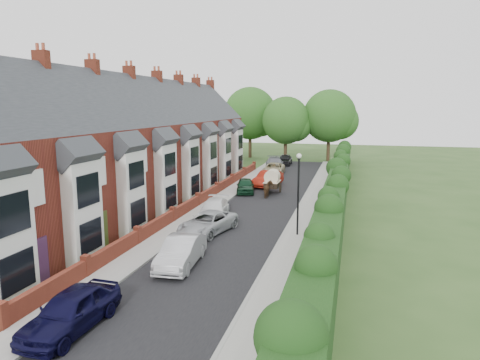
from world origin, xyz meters
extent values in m
plane|color=#2D4C1E|center=(0.00, 0.00, 0.00)|extent=(140.00, 140.00, 0.00)
cube|color=black|center=(-0.50, 11.00, 0.01)|extent=(6.00, 58.00, 0.02)
cube|color=#9B9793|center=(3.60, 11.00, 0.06)|extent=(2.20, 58.00, 0.12)
cube|color=#9B9793|center=(-4.35, 11.00, 0.06)|extent=(1.70, 58.00, 0.12)
cube|color=#999994|center=(2.55, 11.00, 0.07)|extent=(0.18, 58.00, 0.13)
cube|color=#999994|center=(-3.55, 11.00, 0.07)|extent=(0.18, 58.00, 0.13)
cube|color=black|center=(5.40, 11.00, 1.25)|extent=(1.50, 58.00, 2.50)
cube|color=maroon|center=(-11.00, 10.00, 3.25)|extent=(8.00, 40.00, 6.50)
cube|color=#282B2F|center=(-11.00, 10.00, 6.50)|extent=(8.00, 40.20, 8.00)
cube|color=white|center=(-6.65, -8.10, 2.60)|extent=(0.70, 2.40, 5.20)
cube|color=black|center=(-6.28, -8.10, 1.40)|extent=(0.06, 1.80, 1.60)
cube|color=black|center=(-6.28, -8.10, 3.80)|extent=(0.06, 1.80, 1.60)
cube|color=#3F2D2D|center=(-6.96, -6.00, 1.05)|extent=(0.08, 0.90, 2.10)
cube|color=white|center=(-6.95, -6.10, 4.40)|extent=(0.12, 1.20, 1.60)
cube|color=white|center=(-6.65, -3.10, 2.60)|extent=(0.70, 2.40, 5.20)
cube|color=black|center=(-6.28, -3.10, 1.40)|extent=(0.06, 1.80, 1.60)
cube|color=black|center=(-6.28, -3.10, 3.80)|extent=(0.06, 1.80, 1.60)
cube|color=#282B2F|center=(-6.80, -3.10, 5.60)|extent=(1.70, 2.60, 1.70)
cube|color=#3F2D2D|center=(-6.96, -1.00, 1.05)|extent=(0.08, 0.90, 2.10)
cube|color=white|center=(-6.95, -1.10, 4.40)|extent=(0.12, 1.20, 1.60)
cube|color=white|center=(-6.65, 1.90, 2.60)|extent=(0.70, 2.40, 5.20)
cube|color=black|center=(-6.28, 1.90, 1.40)|extent=(0.06, 1.80, 1.60)
cube|color=black|center=(-6.28, 1.90, 3.80)|extent=(0.06, 1.80, 1.60)
cube|color=#282B2F|center=(-6.80, 1.90, 5.60)|extent=(1.70, 2.60, 1.70)
cube|color=#3F2D2D|center=(-6.96, 4.00, 1.05)|extent=(0.08, 0.90, 2.10)
cube|color=white|center=(-6.95, 3.90, 4.40)|extent=(0.12, 1.20, 1.60)
cube|color=white|center=(-6.65, 6.90, 2.60)|extent=(0.70, 2.40, 5.20)
cube|color=black|center=(-6.28, 6.90, 1.40)|extent=(0.06, 1.80, 1.60)
cube|color=black|center=(-6.28, 6.90, 3.80)|extent=(0.06, 1.80, 1.60)
cube|color=#282B2F|center=(-6.80, 6.90, 5.60)|extent=(1.70, 2.60, 1.70)
cube|color=#3F2D2D|center=(-6.96, 9.00, 1.05)|extent=(0.08, 0.90, 2.10)
cube|color=white|center=(-6.95, 8.90, 4.40)|extent=(0.12, 1.20, 1.60)
cube|color=white|center=(-6.65, 11.90, 2.60)|extent=(0.70, 2.40, 5.20)
cube|color=black|center=(-6.28, 11.90, 1.40)|extent=(0.06, 1.80, 1.60)
cube|color=black|center=(-6.28, 11.90, 3.80)|extent=(0.06, 1.80, 1.60)
cube|color=#282B2F|center=(-6.80, 11.90, 5.60)|extent=(1.70, 2.60, 1.70)
cube|color=#3F2D2D|center=(-6.96, 14.00, 1.05)|extent=(0.08, 0.90, 2.10)
cube|color=white|center=(-6.95, 13.90, 4.40)|extent=(0.12, 1.20, 1.60)
cube|color=white|center=(-6.65, 16.90, 2.60)|extent=(0.70, 2.40, 5.20)
cube|color=black|center=(-6.28, 16.90, 1.40)|extent=(0.06, 1.80, 1.60)
cube|color=black|center=(-6.28, 16.90, 3.80)|extent=(0.06, 1.80, 1.60)
cube|color=#282B2F|center=(-6.80, 16.90, 5.60)|extent=(1.70, 2.60, 1.70)
cube|color=#3F2D2D|center=(-6.96, 19.00, 1.05)|extent=(0.08, 0.90, 2.10)
cube|color=white|center=(-6.95, 18.90, 4.40)|extent=(0.12, 1.20, 1.60)
cube|color=white|center=(-6.65, 21.90, 2.60)|extent=(0.70, 2.40, 5.20)
cube|color=black|center=(-6.28, 21.90, 1.40)|extent=(0.06, 1.80, 1.60)
cube|color=black|center=(-6.28, 21.90, 3.80)|extent=(0.06, 1.80, 1.60)
cube|color=#282B2F|center=(-6.80, 21.90, 5.60)|extent=(1.70, 2.60, 1.70)
cube|color=#3F2D2D|center=(-6.96, 24.00, 1.05)|extent=(0.08, 0.90, 2.10)
cube|color=white|center=(-6.95, 23.90, 4.40)|extent=(0.12, 1.20, 1.60)
cube|color=white|center=(-6.65, 26.90, 2.60)|extent=(0.70, 2.40, 5.20)
cube|color=black|center=(-6.28, 26.90, 1.40)|extent=(0.06, 1.80, 1.60)
cube|color=black|center=(-6.28, 26.90, 3.80)|extent=(0.06, 1.80, 1.60)
cube|color=#282B2F|center=(-6.80, 26.90, 5.60)|extent=(1.70, 2.60, 1.70)
cube|color=#3F2D2D|center=(-6.96, 29.00, 1.05)|extent=(0.08, 0.90, 2.10)
cube|color=white|center=(-6.95, 28.90, 4.40)|extent=(0.12, 1.20, 1.60)
cube|color=maroon|center=(-11.00, 0.00, 10.30)|extent=(0.90, 0.50, 1.60)
cylinder|color=brown|center=(-11.20, 0.00, 11.25)|extent=(0.20, 0.20, 0.50)
cylinder|color=brown|center=(-10.80, 0.00, 11.25)|extent=(0.20, 0.20, 0.50)
cube|color=maroon|center=(-11.00, 5.00, 10.30)|extent=(0.90, 0.50, 1.60)
cylinder|color=brown|center=(-11.20, 5.00, 11.25)|extent=(0.20, 0.20, 0.50)
cylinder|color=brown|center=(-10.80, 5.00, 11.25)|extent=(0.20, 0.20, 0.50)
cube|color=maroon|center=(-11.00, 10.00, 10.30)|extent=(0.90, 0.50, 1.60)
cylinder|color=brown|center=(-11.20, 10.00, 11.25)|extent=(0.20, 0.20, 0.50)
cylinder|color=brown|center=(-10.80, 10.00, 11.25)|extent=(0.20, 0.20, 0.50)
cube|color=maroon|center=(-11.00, 15.00, 10.30)|extent=(0.90, 0.50, 1.60)
cylinder|color=brown|center=(-11.20, 15.00, 11.25)|extent=(0.20, 0.20, 0.50)
cylinder|color=brown|center=(-10.80, 15.00, 11.25)|extent=(0.20, 0.20, 0.50)
cube|color=maroon|center=(-11.00, 20.00, 10.30)|extent=(0.90, 0.50, 1.60)
cylinder|color=brown|center=(-11.20, 20.00, 11.25)|extent=(0.20, 0.20, 0.50)
cylinder|color=brown|center=(-10.80, 20.00, 11.25)|extent=(0.20, 0.20, 0.50)
cube|color=maroon|center=(-11.00, 25.00, 10.30)|extent=(0.90, 0.50, 1.60)
cylinder|color=brown|center=(-11.20, 25.00, 11.25)|extent=(0.20, 0.20, 0.50)
cylinder|color=brown|center=(-10.80, 25.00, 11.25)|extent=(0.20, 0.20, 0.50)
cube|color=maroon|center=(-11.00, 30.00, 10.30)|extent=(0.90, 0.50, 1.60)
cylinder|color=brown|center=(-11.20, 30.00, 11.25)|extent=(0.20, 0.20, 0.50)
cylinder|color=brown|center=(-10.80, 30.00, 11.25)|extent=(0.20, 0.20, 0.50)
cube|color=maroon|center=(-5.35, -7.50, 0.45)|extent=(0.30, 4.70, 0.90)
cube|color=maroon|center=(-5.35, -2.50, 0.45)|extent=(0.30, 4.70, 0.90)
cube|color=maroon|center=(-5.35, 2.50, 0.45)|extent=(0.30, 4.70, 0.90)
cube|color=maroon|center=(-5.35, 7.50, 0.45)|extent=(0.30, 4.70, 0.90)
cube|color=maroon|center=(-5.35, 12.50, 0.45)|extent=(0.30, 4.70, 0.90)
cube|color=maroon|center=(-5.35, 17.50, 0.45)|extent=(0.30, 4.70, 0.90)
cube|color=maroon|center=(-5.35, 22.50, 0.45)|extent=(0.30, 4.70, 0.90)
cube|color=maroon|center=(-5.35, 27.50, 0.45)|extent=(0.30, 4.70, 0.90)
cube|color=maroon|center=(-5.35, -10.00, 0.55)|extent=(0.35, 0.35, 1.10)
cube|color=maroon|center=(-5.35, -5.00, 0.55)|extent=(0.35, 0.35, 1.10)
cube|color=maroon|center=(-5.35, 0.00, 0.55)|extent=(0.35, 0.35, 1.10)
cube|color=maroon|center=(-5.35, 5.00, 0.55)|extent=(0.35, 0.35, 1.10)
cube|color=maroon|center=(-5.35, 10.00, 0.55)|extent=(0.35, 0.35, 1.10)
cube|color=maroon|center=(-5.35, 15.00, 0.55)|extent=(0.35, 0.35, 1.10)
cube|color=maroon|center=(-5.35, 20.00, 0.55)|extent=(0.35, 0.35, 1.10)
cube|color=maroon|center=(-5.35, 25.00, 0.55)|extent=(0.35, 0.35, 1.10)
cube|color=maroon|center=(-5.35, 30.00, 0.55)|extent=(0.35, 0.35, 1.10)
cylinder|color=black|center=(3.40, 4.00, 2.40)|extent=(0.12, 0.12, 4.80)
cylinder|color=black|center=(3.40, 4.00, 4.85)|extent=(0.20, 0.20, 0.10)
sphere|color=silver|center=(3.40, 4.00, 5.00)|extent=(0.32, 0.32, 0.32)
cylinder|color=#332316|center=(-3.00, 40.00, 2.38)|extent=(0.50, 0.50, 4.75)
sphere|color=#1E4C19|center=(-3.00, 40.00, 5.89)|extent=(6.80, 6.80, 6.80)
sphere|color=#1E4C19|center=(-1.64, 40.30, 5.23)|extent=(4.76, 4.76, 4.76)
cylinder|color=#332316|center=(3.00, 42.00, 2.62)|extent=(0.50, 0.50, 5.25)
sphere|color=#1E4C19|center=(3.00, 42.00, 6.51)|extent=(7.60, 7.60, 7.60)
sphere|color=#1E4C19|center=(4.52, 42.30, 5.78)|extent=(5.32, 5.32, 5.32)
cylinder|color=#332316|center=(-9.00, 43.00, 2.75)|extent=(0.50, 0.50, 5.50)
sphere|color=#1E4C19|center=(-9.00, 43.00, 6.82)|extent=(8.00, 8.00, 8.00)
sphere|color=#1E4C19|center=(-7.40, 43.30, 6.05)|extent=(5.60, 5.60, 5.60)
imported|color=black|center=(-3.00, -9.29, 0.74)|extent=(1.92, 4.42, 1.48)
imported|color=#BBBBC0|center=(-1.62, -2.44, 0.73)|extent=(1.92, 4.56, 1.46)
imported|color=#B0B3B8|center=(-2.18, 3.28, 0.66)|extent=(3.22, 5.13, 1.32)
imported|color=white|center=(-3.00, 7.00, 0.65)|extent=(2.42, 4.67, 1.29)
imported|color=#0F321C|center=(-3.00, 16.20, 0.67)|extent=(2.46, 4.18, 1.33)
imported|color=maroon|center=(-1.60, 19.90, 0.78)|extent=(2.54, 4.94, 1.55)
imported|color=beige|center=(-2.39, 27.40, 0.67)|extent=(2.42, 4.92, 1.34)
imported|color=slate|center=(-2.94, 30.93, 0.79)|extent=(3.21, 5.77, 1.58)
imported|color=black|center=(-2.41, 35.94, 0.73)|extent=(1.85, 4.34, 1.46)
imported|color=#452D19|center=(-0.53, 14.70, 0.72)|extent=(0.96, 1.77, 1.43)
cube|color=black|center=(-0.53, 16.51, 0.86)|extent=(1.22, 2.03, 0.51)
cylinder|color=beige|center=(-0.53, 16.51, 1.57)|extent=(1.32, 1.27, 1.32)
cube|color=beige|center=(-0.53, 16.51, 1.11)|extent=(1.34, 2.08, 0.04)
cylinder|color=black|center=(-1.19, 17.12, 0.46)|extent=(0.08, 0.91, 0.91)
cylinder|color=black|center=(0.13, 17.12, 0.46)|extent=(0.08, 0.91, 0.91)
cylinder|color=black|center=(-0.89, 15.40, 0.91)|extent=(0.06, 1.82, 0.06)
cylinder|color=black|center=(-0.18, 15.40, 0.91)|extent=(0.06, 1.82, 0.06)
camera|label=1|loc=(6.51, -21.52, 7.98)|focal=32.00mm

